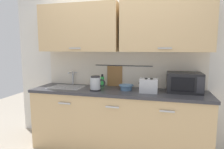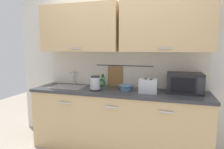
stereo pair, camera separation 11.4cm
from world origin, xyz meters
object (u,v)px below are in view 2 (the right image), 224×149
at_px(electric_kettle, 96,83).
at_px(toaster, 148,86).
at_px(microwave, 185,83).
at_px(mug_near_sink, 94,84).
at_px(mixing_bowl, 126,87).
at_px(dish_soap_bottle, 103,81).

xyz_separation_m(electric_kettle, toaster, (0.74, 0.05, -0.01)).
relative_size(microwave, electric_kettle, 2.03).
distance_m(electric_kettle, mug_near_sink, 0.27).
bearing_deg(microwave, toaster, -161.88).
xyz_separation_m(mug_near_sink, mixing_bowl, (0.54, -0.10, -0.00)).
bearing_deg(microwave, dish_soap_bottle, 176.54).
bearing_deg(dish_soap_bottle, microwave, -3.46).
xyz_separation_m(dish_soap_bottle, mixing_bowl, (0.41, -0.14, -0.04)).
relative_size(electric_kettle, mug_near_sink, 1.89).
bearing_deg(toaster, electric_kettle, -176.04).
bearing_deg(mug_near_sink, microwave, -1.22).
bearing_deg(toaster, microwave, 18.12).
bearing_deg(electric_kettle, dish_soap_bottle, 87.68).
height_order(dish_soap_bottle, mug_near_sink, dish_soap_bottle).
relative_size(mug_near_sink, toaster, 0.47).
relative_size(electric_kettle, toaster, 0.89).
bearing_deg(microwave, electric_kettle, -170.40).
distance_m(microwave, mixing_bowl, 0.80).
height_order(microwave, mixing_bowl, microwave).
bearing_deg(dish_soap_bottle, mug_near_sink, -162.11).
bearing_deg(dish_soap_bottle, electric_kettle, -92.32).
height_order(electric_kettle, mug_near_sink, electric_kettle).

